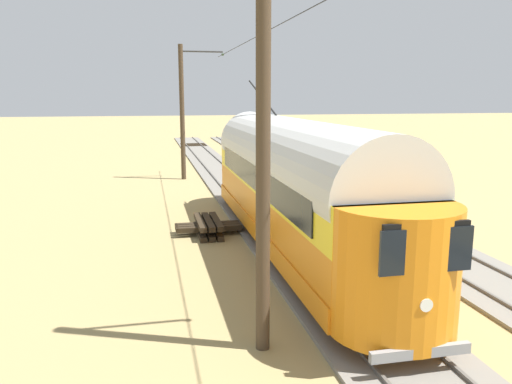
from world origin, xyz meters
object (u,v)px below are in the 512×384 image
(catenary_pole_foreground, at_px, (183,111))
(spare_tie_stack, at_px, (208,227))
(vintage_streetcar, at_px, (292,181))
(catenary_pole_mid_near, at_px, (266,143))

(catenary_pole_foreground, distance_m, spare_tie_stack, 13.24)
(vintage_streetcar, relative_size, catenary_pole_mid_near, 2.09)
(spare_tie_stack, bearing_deg, catenary_pole_mid_near, 90.64)
(catenary_pole_foreground, distance_m, catenary_pole_mid_near, 21.45)
(vintage_streetcar, bearing_deg, catenary_pole_foreground, -80.79)
(catenary_pole_foreground, bearing_deg, spare_tie_stack, 89.56)
(catenary_pole_mid_near, height_order, spare_tie_stack, catenary_pole_mid_near)
(catenary_pole_foreground, height_order, catenary_pole_mid_near, same)
(catenary_pole_foreground, height_order, spare_tie_stack, catenary_pole_foreground)
(spare_tie_stack, bearing_deg, catenary_pole_foreground, -90.44)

